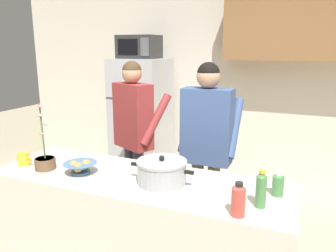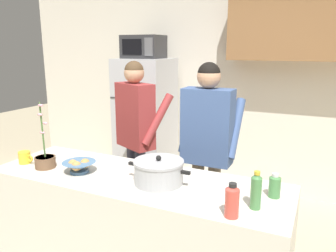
{
  "view_description": "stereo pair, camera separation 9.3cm",
  "coord_description": "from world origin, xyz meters",
  "px_view_note": "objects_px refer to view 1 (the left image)",
  "views": [
    {
      "loc": [
        1.05,
        -1.91,
        1.81
      ],
      "look_at": [
        0.0,
        0.55,
        1.17
      ],
      "focal_mm": 35.69,
      "sensor_mm": 36.0,
      "label": 1
    },
    {
      "loc": [
        1.13,
        -1.88,
        1.81
      ],
      "look_at": [
        0.0,
        0.55,
        1.17
      ],
      "focal_mm": 35.69,
      "sensor_mm": 36.0,
      "label": 2
    }
  ],
  "objects_px": {
    "refrigerator": "(141,123)",
    "cooking_pot": "(162,172)",
    "person_by_sink": "(207,136)",
    "coffee_mug": "(24,159)",
    "bread_bowl": "(80,167)",
    "bottle_far_corner": "(238,200)",
    "microwave": "(139,47)",
    "bottle_mid_counter": "(278,184)",
    "potted_orchid": "(45,160)",
    "bottle_near_edge": "(261,189)",
    "person_near_pot": "(134,124)"
  },
  "relations": [
    {
      "from": "person_by_sink",
      "to": "cooking_pot",
      "type": "xyz_separation_m",
      "value": [
        -0.07,
        -0.8,
        -0.06
      ]
    },
    {
      "from": "bottle_far_corner",
      "to": "bottle_mid_counter",
      "type": "bearing_deg",
      "value": 63.57
    },
    {
      "from": "person_near_pot",
      "to": "bottle_far_corner",
      "type": "distance_m",
      "value": 1.77
    },
    {
      "from": "person_near_pot",
      "to": "potted_orchid",
      "type": "bearing_deg",
      "value": -98.95
    },
    {
      "from": "potted_orchid",
      "to": "refrigerator",
      "type": "bearing_deg",
      "value": 96.42
    },
    {
      "from": "bottle_near_edge",
      "to": "bottle_far_corner",
      "type": "distance_m",
      "value": 0.18
    },
    {
      "from": "refrigerator",
      "to": "person_near_pot",
      "type": "xyz_separation_m",
      "value": [
        0.39,
        -0.9,
        0.22
      ]
    },
    {
      "from": "coffee_mug",
      "to": "bottle_far_corner",
      "type": "relative_size",
      "value": 0.68
    },
    {
      "from": "bread_bowl",
      "to": "bottle_far_corner",
      "type": "relative_size",
      "value": 1.25
    },
    {
      "from": "person_by_sink",
      "to": "bottle_near_edge",
      "type": "relative_size",
      "value": 7.58
    },
    {
      "from": "microwave",
      "to": "bottle_near_edge",
      "type": "relative_size",
      "value": 2.16
    },
    {
      "from": "bread_bowl",
      "to": "bottle_far_corner",
      "type": "xyz_separation_m",
      "value": [
        1.16,
        -0.17,
        0.04
      ]
    },
    {
      "from": "cooking_pot",
      "to": "bottle_far_corner",
      "type": "relative_size",
      "value": 2.31
    },
    {
      "from": "bottle_mid_counter",
      "to": "potted_orchid",
      "type": "height_order",
      "value": "potted_orchid"
    },
    {
      "from": "person_by_sink",
      "to": "bread_bowl",
      "type": "height_order",
      "value": "person_by_sink"
    },
    {
      "from": "microwave",
      "to": "bottle_near_edge",
      "type": "distance_m",
      "value": 2.74
    },
    {
      "from": "bottle_far_corner",
      "to": "refrigerator",
      "type": "bearing_deg",
      "value": 128.56
    },
    {
      "from": "microwave",
      "to": "potted_orchid",
      "type": "xyz_separation_m",
      "value": [
        0.22,
        -1.94,
        -0.82
      ]
    },
    {
      "from": "person_by_sink",
      "to": "bottle_far_corner",
      "type": "xyz_separation_m",
      "value": [
        0.48,
        -1.04,
        -0.04
      ]
    },
    {
      "from": "bottle_far_corner",
      "to": "person_near_pot",
      "type": "bearing_deg",
      "value": 136.97
    },
    {
      "from": "bottle_near_edge",
      "to": "bottle_mid_counter",
      "type": "relative_size",
      "value": 1.47
    },
    {
      "from": "bottle_near_edge",
      "to": "bottle_far_corner",
      "type": "relative_size",
      "value": 1.15
    },
    {
      "from": "microwave",
      "to": "bread_bowl",
      "type": "xyz_separation_m",
      "value": [
        0.52,
        -1.92,
        -0.84
      ]
    },
    {
      "from": "microwave",
      "to": "bottle_far_corner",
      "type": "xyz_separation_m",
      "value": [
        1.68,
        -2.09,
        -0.79
      ]
    },
    {
      "from": "bottle_far_corner",
      "to": "potted_orchid",
      "type": "relative_size",
      "value": 0.39
    },
    {
      "from": "bread_bowl",
      "to": "bottle_far_corner",
      "type": "distance_m",
      "value": 1.17
    },
    {
      "from": "refrigerator",
      "to": "microwave",
      "type": "relative_size",
      "value": 3.47
    },
    {
      "from": "cooking_pot",
      "to": "bread_bowl",
      "type": "relative_size",
      "value": 1.85
    },
    {
      "from": "coffee_mug",
      "to": "bottle_near_edge",
      "type": "distance_m",
      "value": 1.77
    },
    {
      "from": "person_by_sink",
      "to": "potted_orchid",
      "type": "relative_size",
      "value": 3.37
    },
    {
      "from": "person_by_sink",
      "to": "coffee_mug",
      "type": "relative_size",
      "value": 12.88
    },
    {
      "from": "refrigerator",
      "to": "cooking_pot",
      "type": "height_order",
      "value": "refrigerator"
    },
    {
      "from": "bottle_far_corner",
      "to": "cooking_pot",
      "type": "bearing_deg",
      "value": 156.5
    },
    {
      "from": "refrigerator",
      "to": "bottle_mid_counter",
      "type": "xyz_separation_m",
      "value": [
        1.85,
        -1.76,
        0.16
      ]
    },
    {
      "from": "refrigerator",
      "to": "bottle_near_edge",
      "type": "xyz_separation_m",
      "value": [
        1.78,
        -1.96,
        0.2
      ]
    },
    {
      "from": "bottle_mid_counter",
      "to": "bread_bowl",
      "type": "bearing_deg",
      "value": -172.37
    },
    {
      "from": "cooking_pot",
      "to": "coffee_mug",
      "type": "xyz_separation_m",
      "value": [
        -1.12,
        -0.09,
        -0.03
      ]
    },
    {
      "from": "cooking_pot",
      "to": "bottle_mid_counter",
      "type": "relative_size",
      "value": 2.95
    },
    {
      "from": "microwave",
      "to": "potted_orchid",
      "type": "bearing_deg",
      "value": -83.51
    },
    {
      "from": "bottle_mid_counter",
      "to": "potted_orchid",
      "type": "distance_m",
      "value": 1.65
    },
    {
      "from": "coffee_mug",
      "to": "potted_orchid",
      "type": "xyz_separation_m",
      "value": [
        0.22,
        -0.01,
        0.02
      ]
    },
    {
      "from": "person_by_sink",
      "to": "cooking_pot",
      "type": "distance_m",
      "value": 0.8
    },
    {
      "from": "person_near_pot",
      "to": "bottle_near_edge",
      "type": "xyz_separation_m",
      "value": [
        1.39,
        -1.06,
        -0.02
      ]
    },
    {
      "from": "bottle_mid_counter",
      "to": "potted_orchid",
      "type": "xyz_separation_m",
      "value": [
        -1.63,
        -0.2,
        -0.01
      ]
    },
    {
      "from": "bread_bowl",
      "to": "potted_orchid",
      "type": "height_order",
      "value": "potted_orchid"
    },
    {
      "from": "cooking_pot",
      "to": "bottle_near_edge",
      "type": "height_order",
      "value": "bottle_near_edge"
    },
    {
      "from": "cooking_pot",
      "to": "bread_bowl",
      "type": "xyz_separation_m",
      "value": [
        -0.61,
        -0.07,
        -0.03
      ]
    },
    {
      "from": "cooking_pot",
      "to": "bottle_mid_counter",
      "type": "height_order",
      "value": "cooking_pot"
    },
    {
      "from": "person_by_sink",
      "to": "bottle_near_edge",
      "type": "bearing_deg",
      "value": -56.89
    },
    {
      "from": "cooking_pot",
      "to": "bread_bowl",
      "type": "distance_m",
      "value": 0.61
    }
  ]
}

